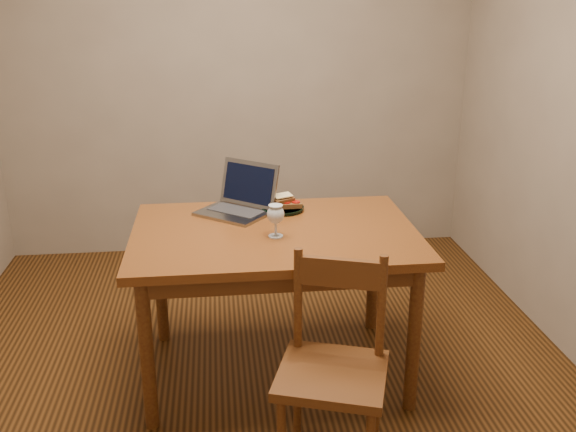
{
  "coord_description": "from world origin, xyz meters",
  "views": [
    {
      "loc": [
        -0.15,
        -2.79,
        1.78
      ],
      "look_at": [
        0.16,
        -0.03,
        0.8
      ],
      "focal_mm": 40.0,
      "sensor_mm": 36.0,
      "label": 1
    }
  ],
  "objects": [
    {
      "name": "plate",
      "position": [
        0.17,
        0.23,
        0.75
      ],
      "size": [
        0.21,
        0.21,
        0.02
      ],
      "primitive_type": "cylinder",
      "color": "black",
      "rests_on": "table"
    },
    {
      "name": "back_wall",
      "position": [
        0.0,
        1.61,
        1.3
      ],
      "size": [
        3.2,
        0.02,
        2.6
      ],
      "primitive_type": "cube",
      "color": "gray",
      "rests_on": "floor"
    },
    {
      "name": "sandwich_cheese",
      "position": [
        0.13,
        0.24,
        0.78
      ],
      "size": [
        0.13,
        0.11,
        0.03
      ],
      "primitive_type": null,
      "rotation": [
        0.0,
        0.0,
        0.47
      ],
      "color": "#381E0C",
      "rests_on": "plate"
    },
    {
      "name": "floor",
      "position": [
        0.0,
        0.0,
        -0.01
      ],
      "size": [
        3.2,
        3.2,
        0.02
      ],
      "primitive_type": "cube",
      "color": "black",
      "rests_on": "ground"
    },
    {
      "name": "sandwich_top",
      "position": [
        0.17,
        0.23,
        0.8
      ],
      "size": [
        0.12,
        0.11,
        0.03
      ],
      "primitive_type": null,
      "rotation": [
        0.0,
        0.0,
        0.47
      ],
      "color": "#381E0C",
      "rests_on": "plate"
    },
    {
      "name": "milk_glass",
      "position": [
        0.1,
        -0.13,
        0.82
      ],
      "size": [
        0.08,
        0.08,
        0.15
      ],
      "primitive_type": null,
      "color": "white",
      "rests_on": "table"
    },
    {
      "name": "front_wall",
      "position": [
        0.0,
        -1.61,
        1.3
      ],
      "size": [
        3.2,
        0.02,
        2.6
      ],
      "primitive_type": "cube",
      "color": "gray",
      "rests_on": "floor"
    },
    {
      "name": "table",
      "position": [
        0.1,
        -0.05,
        0.65
      ],
      "size": [
        1.3,
        0.9,
        0.74
      ],
      "color": "#552A0E",
      "rests_on": "floor"
    },
    {
      "name": "sandwich_tomato",
      "position": [
        0.21,
        0.21,
        0.77
      ],
      "size": [
        0.11,
        0.06,
        0.03
      ],
      "primitive_type": null,
      "rotation": [
        0.0,
        0.0,
        0.01
      ],
      "color": "#381E0C",
      "rests_on": "plate"
    },
    {
      "name": "laptop",
      "position": [
        -0.04,
        0.24,
        0.8
      ],
      "size": [
        0.44,
        0.43,
        0.23
      ],
      "rotation": [
        0.0,
        0.0,
        -0.67
      ],
      "color": "slate",
      "rests_on": "table"
    },
    {
      "name": "chair",
      "position": [
        0.26,
        -0.72,
        0.47
      ],
      "size": [
        0.5,
        0.49,
        0.43
      ],
      "rotation": [
        0.0,
        0.0,
        -0.32
      ],
      "color": "#411D0D",
      "rests_on": "floor"
    }
  ]
}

